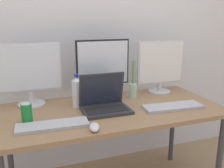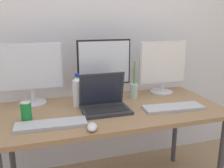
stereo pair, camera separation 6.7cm
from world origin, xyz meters
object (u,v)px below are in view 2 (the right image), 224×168
monitor_right (163,66)px  laptop_silver (104,102)px  work_desk (112,117)px  keyboard_aux (51,124)px  soda_can_near_keyboard (26,112)px  bamboo_vase (134,90)px  monitor_center (104,67)px  keyboard_main (173,107)px  water_bottle (77,91)px  monitor_left (31,72)px  mouse_by_keyboard (92,127)px

monitor_right → laptop_silver: monitor_right is taller
work_desk → keyboard_aux: bearing=-157.8°
soda_can_near_keyboard → bamboo_vase: 0.85m
keyboard_aux → bamboo_vase: (0.67, 0.35, 0.06)m
monitor_center → bamboo_vase: size_ratio=1.53×
work_desk → keyboard_main: size_ratio=3.68×
monitor_center → water_bottle: size_ratio=1.92×
monitor_left → soda_can_near_keyboard: bearing=-96.7°
work_desk → keyboard_aux: size_ratio=3.74×
work_desk → mouse_by_keyboard: size_ratio=14.79×
monitor_left → bamboo_vase: size_ratio=1.52×
monitor_center → water_bottle: 0.31m
monitor_right → keyboard_main: 0.46m
monitor_right → bamboo_vase: (-0.29, -0.08, -0.16)m
laptop_silver → mouse_by_keyboard: (-0.16, -0.29, -0.04)m
monitor_left → mouse_by_keyboard: (0.32, -0.57, -0.23)m
keyboard_main → soda_can_near_keyboard: bearing=179.7°
keyboard_main → laptop_silver: bearing=168.5°
mouse_by_keyboard → soda_can_near_keyboard: (-0.36, 0.24, 0.04)m
work_desk → water_bottle: water_bottle is taller
laptop_silver → water_bottle: 0.22m
monitor_left → mouse_by_keyboard: size_ratio=4.32×
monitor_left → bamboo_vase: bearing=-7.5°
keyboard_main → mouse_by_keyboard: mouse_by_keyboard is taller
laptop_silver → keyboard_aux: size_ratio=0.77×
monitor_right → keyboard_main: size_ratio=1.03×
monitor_left → laptop_silver: (0.48, -0.28, -0.19)m
laptop_silver → monitor_right: bearing=23.5°
mouse_by_keyboard → monitor_left: bearing=132.7°
monitor_left → keyboard_main: (0.95, -0.41, -0.24)m
laptop_silver → water_bottle: laptop_silver is taller
mouse_by_keyboard → bamboo_vase: size_ratio=0.35×
monitor_center → monitor_right: 0.51m
keyboard_aux → bamboo_vase: 0.76m
monitor_left → soda_can_near_keyboard: 0.39m
keyboard_aux → work_desk: bearing=25.3°
monitor_left → keyboard_main: 1.06m
monitor_left → monitor_right: (1.06, -0.03, -0.02)m
monitor_left → monitor_right: size_ratio=1.04×
keyboard_aux → mouse_by_keyboard: 0.25m
monitor_center → keyboard_main: 0.61m
monitor_right → mouse_by_keyboard: size_ratio=4.14×
laptop_silver → work_desk: bearing=8.2°
monitor_center → mouse_by_keyboard: (-0.23, -0.56, -0.24)m
monitor_right → keyboard_aux: size_ratio=1.05×
keyboard_aux → monitor_center: bearing=46.9°
mouse_by_keyboard → bamboo_vase: bearing=59.9°
bamboo_vase → keyboard_aux: bearing=-152.6°
monitor_left → work_desk: bearing=-26.9°
monitor_right → monitor_center: bearing=178.8°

